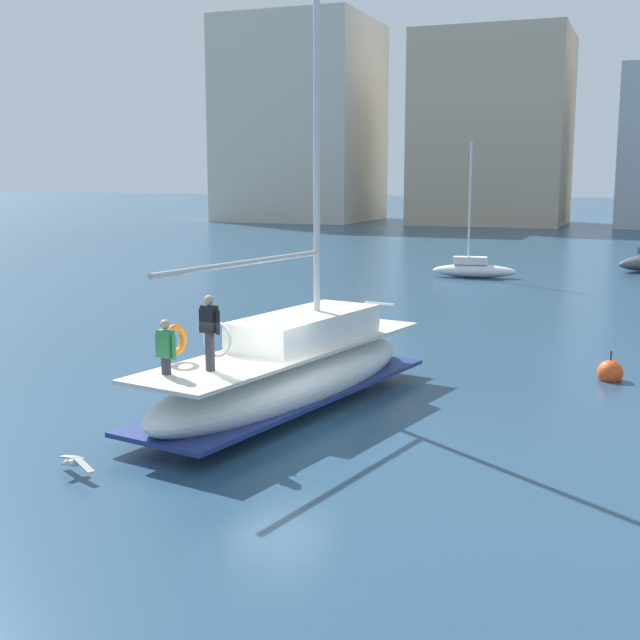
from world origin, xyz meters
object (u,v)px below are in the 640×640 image
at_px(main_sailboat, 291,370).
at_px(seagull, 75,462).
at_px(mooring_buoy, 610,373).
at_px(moored_sloop_near, 474,268).

height_order(main_sailboat, seagull, main_sailboat).
bearing_deg(mooring_buoy, seagull, -128.15).
bearing_deg(seagull, mooring_buoy, 51.85).
relative_size(moored_sloop_near, seagull, 6.39).
relative_size(seagull, mooring_buoy, 1.19).
distance_m(seagull, mooring_buoy, 14.32).
distance_m(moored_sloop_near, mooring_buoy, 23.08).
height_order(moored_sloop_near, mooring_buoy, moored_sloop_near).
bearing_deg(mooring_buoy, main_sailboat, -141.20).
bearing_deg(moored_sloop_near, main_sailboat, -88.00).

